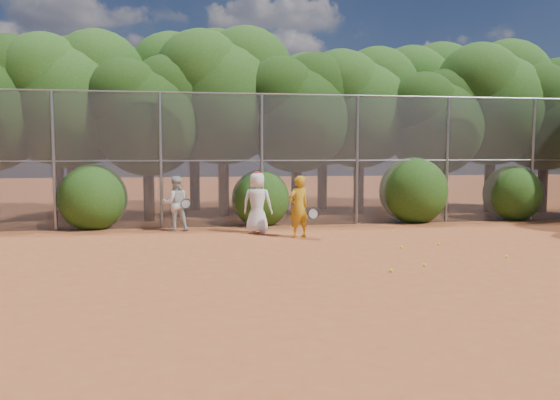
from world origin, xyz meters
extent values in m
plane|color=#9F4A24|center=(0.00, 0.00, 0.00)|extent=(80.00, 80.00, 0.00)
cylinder|color=gray|center=(-7.00, 6.00, 2.00)|extent=(0.09, 0.09, 4.00)
cylinder|color=gray|center=(-4.00, 6.00, 2.00)|extent=(0.09, 0.09, 4.00)
cylinder|color=gray|center=(-1.00, 6.00, 2.00)|extent=(0.09, 0.09, 4.00)
cylinder|color=gray|center=(2.00, 6.00, 2.00)|extent=(0.09, 0.09, 4.00)
cylinder|color=gray|center=(5.00, 6.00, 2.00)|extent=(0.09, 0.09, 4.00)
cylinder|color=gray|center=(8.00, 6.00, 2.00)|extent=(0.09, 0.09, 4.00)
cylinder|color=gray|center=(0.00, 6.00, 4.00)|extent=(20.00, 0.05, 0.05)
cylinder|color=gray|center=(0.00, 6.00, 2.00)|extent=(20.00, 0.04, 0.04)
cube|color=slate|center=(0.00, 6.00, 2.00)|extent=(20.00, 0.02, 4.00)
sphere|color=black|center=(-8.74, 8.38, 4.47)|extent=(3.05, 3.05, 3.05)
cylinder|color=black|center=(-7.00, 8.50, 1.26)|extent=(0.38, 0.38, 2.52)
sphere|color=#1E4310|center=(-7.00, 8.50, 3.73)|extent=(4.03, 4.03, 4.03)
sphere|color=#1E4310|center=(-6.19, 8.90, 4.74)|extent=(3.23, 3.23, 3.23)
sphere|color=#1E4310|center=(-7.71, 8.20, 4.54)|extent=(3.02, 3.02, 3.02)
cylinder|color=black|center=(-4.50, 7.80, 1.08)|extent=(0.36, 0.36, 2.17)
sphere|color=black|center=(-4.50, 7.80, 3.21)|extent=(3.47, 3.47, 3.47)
sphere|color=black|center=(-3.81, 8.15, 4.08)|extent=(2.78, 2.78, 2.78)
sphere|color=black|center=(-5.11, 7.54, 3.91)|extent=(2.60, 2.60, 2.60)
cylinder|color=black|center=(-2.00, 8.80, 1.33)|extent=(0.39, 0.39, 2.66)
sphere|color=#1E4310|center=(-2.00, 8.80, 3.94)|extent=(4.26, 4.26, 4.26)
sphere|color=#1E4310|center=(-1.15, 9.23, 5.00)|extent=(3.40, 3.40, 3.40)
sphere|color=#1E4310|center=(-2.74, 8.48, 4.79)|extent=(3.19, 3.19, 3.19)
cylinder|color=black|center=(0.50, 8.20, 1.14)|extent=(0.37, 0.37, 2.27)
sphere|color=black|center=(0.50, 8.20, 3.37)|extent=(3.64, 3.64, 3.64)
sphere|color=black|center=(1.23, 8.56, 4.28)|extent=(2.91, 2.91, 2.91)
sphere|color=black|center=(-0.14, 7.93, 4.10)|extent=(2.73, 2.73, 2.73)
cylinder|color=black|center=(3.00, 9.00, 1.22)|extent=(0.38, 0.38, 2.45)
sphere|color=#1E4310|center=(3.00, 9.00, 3.63)|extent=(3.92, 3.92, 3.92)
sphere|color=#1E4310|center=(3.78, 9.39, 4.61)|extent=(3.14, 3.14, 3.14)
sphere|color=#1E4310|center=(2.31, 8.71, 4.41)|extent=(2.94, 2.94, 2.94)
cylinder|color=black|center=(5.50, 8.00, 1.05)|extent=(0.36, 0.36, 2.10)
sphere|color=black|center=(5.50, 8.00, 3.11)|extent=(3.36, 3.36, 3.36)
sphere|color=black|center=(6.17, 8.34, 3.95)|extent=(2.69, 2.69, 2.69)
sphere|color=black|center=(4.91, 7.75, 3.78)|extent=(2.52, 2.52, 2.52)
cylinder|color=black|center=(8.00, 8.60, 1.29)|extent=(0.39, 0.39, 2.59)
sphere|color=#1E4310|center=(8.00, 8.60, 3.83)|extent=(4.14, 4.14, 4.14)
sphere|color=#1E4310|center=(8.83, 9.01, 4.87)|extent=(3.32, 3.32, 3.32)
sphere|color=#1E4310|center=(7.27, 8.29, 4.66)|extent=(3.11, 3.11, 3.11)
cylinder|color=black|center=(10.00, 8.30, 1.15)|extent=(0.37, 0.37, 2.31)
sphere|color=black|center=(10.00, 8.30, 3.42)|extent=(3.70, 3.70, 3.70)
sphere|color=black|center=(10.74, 8.67, 4.34)|extent=(2.96, 2.96, 2.96)
sphere|color=black|center=(9.35, 8.02, 4.16)|extent=(2.77, 2.77, 2.77)
cylinder|color=black|center=(-8.00, 10.80, 1.31)|extent=(0.39, 0.39, 2.62)
sphere|color=#1E4310|center=(-8.00, 10.80, 3.88)|extent=(4.20, 4.20, 4.20)
sphere|color=#1E4310|center=(-7.16, 11.22, 4.94)|extent=(3.36, 3.36, 3.36)
sphere|color=#1E4310|center=(-8.73, 10.49, 4.72)|extent=(3.15, 3.15, 3.15)
cylinder|color=black|center=(-3.00, 11.00, 1.40)|extent=(0.40, 0.40, 2.80)
sphere|color=#1E4310|center=(-3.00, 11.00, 4.14)|extent=(4.48, 4.48, 4.48)
sphere|color=#1E4310|center=(-2.10, 11.45, 5.26)|extent=(3.58, 3.58, 3.58)
sphere|color=#1E4310|center=(-3.78, 10.66, 5.04)|extent=(3.36, 3.36, 3.36)
cylinder|color=black|center=(2.00, 10.60, 1.26)|extent=(0.38, 0.38, 2.52)
sphere|color=#1E4310|center=(2.00, 10.60, 3.73)|extent=(4.03, 4.03, 4.03)
sphere|color=#1E4310|center=(2.81, 11.00, 4.74)|extent=(3.23, 3.23, 3.23)
sphere|color=#1E4310|center=(1.29, 10.30, 4.54)|extent=(3.02, 3.02, 3.02)
cylinder|color=black|center=(6.50, 11.20, 1.36)|extent=(0.40, 0.40, 2.73)
sphere|color=#1E4310|center=(6.50, 11.20, 4.04)|extent=(4.37, 4.37, 4.37)
sphere|color=#1E4310|center=(7.37, 11.64, 5.13)|extent=(3.49, 3.49, 3.49)
sphere|color=#1E4310|center=(5.74, 10.87, 4.91)|extent=(3.28, 3.28, 3.28)
sphere|color=#1E4310|center=(-6.00, 6.30, 1.00)|extent=(2.00, 2.00, 2.00)
sphere|color=#1E4310|center=(-1.00, 6.30, 0.90)|extent=(1.80, 1.80, 1.80)
sphere|color=#1E4310|center=(4.00, 6.30, 1.10)|extent=(2.20, 2.20, 2.20)
sphere|color=#1E4310|center=(7.50, 6.30, 0.95)|extent=(1.90, 1.90, 1.90)
imported|color=#C38C16|center=(-0.33, 3.59, 0.82)|extent=(0.70, 0.60, 1.64)
torus|color=black|center=(0.02, 3.39, 0.65)|extent=(0.31, 0.14, 0.30)
cylinder|color=black|center=(-0.02, 3.60, 0.61)|extent=(0.09, 0.28, 0.08)
imported|color=white|center=(-1.31, 4.51, 0.85)|extent=(0.97, 0.81, 1.70)
ellipsoid|color=#AB1824|center=(-1.31, 4.51, 1.66)|extent=(0.22, 0.22, 0.13)
sphere|color=#D5EC2B|center=(-1.01, 4.31, 0.85)|extent=(0.07, 0.07, 0.07)
imported|color=silver|center=(-3.58, 5.40, 0.79)|extent=(0.87, 0.74, 1.57)
torus|color=black|center=(-3.28, 5.10, 0.80)|extent=(0.33, 0.21, 0.29)
cylinder|color=black|center=(-3.22, 5.30, 0.72)|extent=(0.11, 0.27, 0.13)
sphere|color=#D5EC2B|center=(3.51, 0.10, 0.03)|extent=(0.07, 0.07, 0.07)
sphere|color=#D5EC2B|center=(1.73, 1.56, 0.03)|extent=(0.07, 0.07, 0.07)
sphere|color=#D5EC2B|center=(0.58, -0.83, 0.03)|extent=(0.07, 0.07, 0.07)
sphere|color=#D5EC2B|center=(2.79, 1.85, 0.03)|extent=(0.07, 0.07, 0.07)
sphere|color=#D5EC2B|center=(1.41, -0.46, 0.03)|extent=(0.07, 0.07, 0.07)
sphere|color=#D5EC2B|center=(2.50, 4.07, 0.03)|extent=(0.07, 0.07, 0.07)
camera|label=1|loc=(-3.08, -10.45, 2.25)|focal=35.00mm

